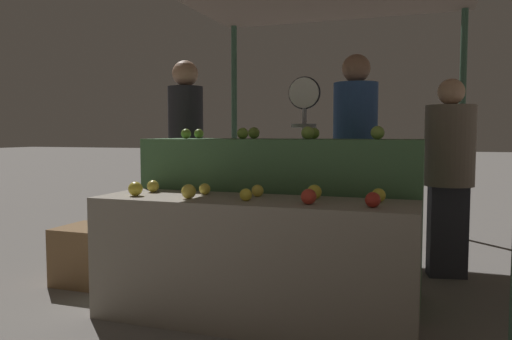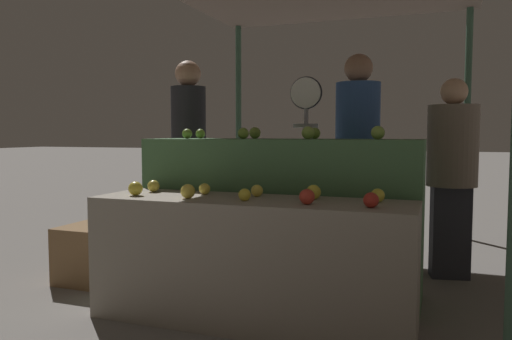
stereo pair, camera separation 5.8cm
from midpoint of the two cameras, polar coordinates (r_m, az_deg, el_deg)
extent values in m
plane|color=slate|center=(3.16, -1.06, -16.96)|extent=(60.00, 60.00, 0.00)
cylinder|color=#33513D|center=(6.24, -2.76, 5.02)|extent=(0.07, 0.07, 2.45)
cylinder|color=#33513D|center=(5.79, 22.18, 4.77)|extent=(0.07, 0.07, 2.45)
cube|color=gray|center=(3.04, -1.07, -10.36)|extent=(1.92, 0.55, 0.75)
cube|color=#4C7A4C|center=(3.56, 2.29, -5.32)|extent=(1.92, 0.55, 1.10)
sphere|color=gold|center=(3.20, -14.12, -2.10)|extent=(0.09, 0.09, 0.09)
sphere|color=yellow|center=(3.00, -8.25, -2.44)|extent=(0.09, 0.09, 0.09)
sphere|color=gold|center=(2.87, -1.71, -2.85)|extent=(0.07, 0.07, 0.07)
sphere|color=red|center=(2.75, 5.43, -3.05)|extent=(0.09, 0.09, 0.09)
sphere|color=#AD281E|center=(2.69, 12.61, -3.35)|extent=(0.08, 0.08, 0.08)
sphere|color=gold|center=(3.37, -12.17, -1.83)|extent=(0.08, 0.08, 0.08)
sphere|color=yellow|center=(3.19, -6.39, -2.17)|extent=(0.07, 0.07, 0.07)
sphere|color=yellow|center=(3.07, -0.35, -2.38)|extent=(0.08, 0.08, 0.08)
sphere|color=gold|center=(2.96, 6.14, -2.51)|extent=(0.09, 0.09, 0.09)
sphere|color=gold|center=(2.91, 13.28, -2.82)|extent=(0.08, 0.08, 0.08)
sphere|color=#7AA338|center=(3.67, -8.45, 4.12)|extent=(0.07, 0.07, 0.07)
sphere|color=#7AA338|center=(3.48, -2.01, 4.20)|extent=(0.08, 0.08, 0.08)
sphere|color=#8EB247|center=(3.36, 5.44, 4.26)|extent=(0.09, 0.09, 0.09)
sphere|color=#8EB247|center=(3.27, 13.23, 4.17)|extent=(0.09, 0.09, 0.09)
sphere|color=#7AA338|center=(3.87, -6.97, 4.14)|extent=(0.07, 0.07, 0.07)
sphere|color=#8EB247|center=(3.68, -0.69, 4.26)|extent=(0.09, 0.09, 0.09)
sphere|color=#7AA338|center=(3.55, 6.17, 4.20)|extent=(0.08, 0.08, 0.08)
cylinder|color=#99999E|center=(4.04, 5.09, -1.44)|extent=(0.04, 0.04, 1.48)
cylinder|color=black|center=(4.03, 5.14, 8.76)|extent=(0.26, 0.01, 0.26)
cylinder|color=silver|center=(4.01, 5.09, 8.78)|extent=(0.24, 0.02, 0.24)
cylinder|color=#99999E|center=(4.00, 5.07, 6.07)|extent=(0.01, 0.01, 0.14)
cylinder|color=#99999E|center=(4.00, 5.06, 5.07)|extent=(0.20, 0.20, 0.03)
cube|color=#2D2D38|center=(4.34, 10.75, -5.45)|extent=(0.30, 0.21, 0.83)
cylinder|color=#2D4C84|center=(4.27, 10.90, 4.92)|extent=(0.43, 0.43, 0.73)
sphere|color=#936B51|center=(4.31, 10.99, 11.32)|extent=(0.24, 0.24, 0.24)
cube|color=#2D2D38|center=(4.72, -8.29, -4.60)|extent=(0.26, 0.17, 0.84)
cylinder|color=#232328|center=(4.66, -8.39, 4.95)|extent=(0.35, 0.35, 0.73)
sphere|color=tan|center=(4.70, -8.45, 10.85)|extent=(0.24, 0.24, 0.24)
cube|color=#2D2D38|center=(4.26, 20.65, -6.56)|extent=(0.31, 0.22, 0.73)
cylinder|color=#756656|center=(4.19, 20.90, 2.61)|extent=(0.45, 0.45, 0.63)
sphere|color=tan|center=(4.20, 21.05, 8.34)|extent=(0.21, 0.21, 0.21)
cube|color=olive|center=(4.07, -18.86, -9.13)|extent=(0.43, 0.43, 0.43)
camera|label=1|loc=(0.03, -90.51, -0.04)|focal=35.00mm
camera|label=2|loc=(0.03, 89.49, 0.04)|focal=35.00mm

